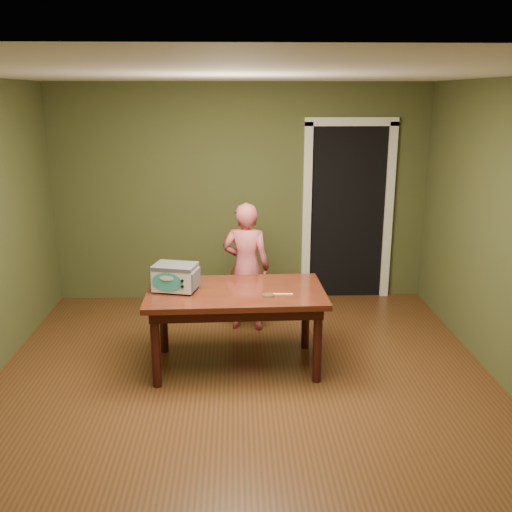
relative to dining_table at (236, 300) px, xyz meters
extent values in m
plane|color=brown|center=(0.07, -0.58, -0.65)|extent=(5.00, 5.00, 0.00)
cube|color=#404926|center=(0.07, 1.92, 0.65)|extent=(4.50, 0.02, 2.60)
cube|color=#404926|center=(0.07, -3.08, 0.65)|extent=(4.50, 0.02, 2.60)
cube|color=white|center=(0.07, -0.58, 1.95)|extent=(4.50, 5.00, 0.02)
cube|color=black|center=(1.37, 2.22, 0.40)|extent=(0.90, 0.60, 2.10)
cube|color=black|center=(1.37, 1.90, 0.40)|extent=(0.90, 0.02, 2.10)
cube|color=white|center=(0.87, 1.89, 0.40)|extent=(0.10, 0.06, 2.20)
cube|color=white|center=(1.87, 1.89, 0.40)|extent=(0.10, 0.06, 2.20)
cube|color=white|center=(1.37, 1.89, 1.50)|extent=(1.10, 0.06, 0.10)
cube|color=#3D170D|center=(0.00, 0.00, 0.07)|extent=(1.62, 0.94, 0.05)
cube|color=black|center=(0.00, 0.00, 0.00)|extent=(1.50, 0.82, 0.10)
cylinder|color=black|center=(-0.69, -0.37, -0.30)|extent=(0.08, 0.08, 0.70)
cylinder|color=black|center=(-0.71, 0.33, -0.30)|extent=(0.08, 0.08, 0.70)
cylinder|color=black|center=(0.71, -0.33, -0.30)|extent=(0.08, 0.08, 0.70)
cylinder|color=black|center=(0.69, 0.37, -0.30)|extent=(0.08, 0.08, 0.70)
cylinder|color=#4C4F54|center=(-0.71, -0.05, 0.11)|extent=(0.03, 0.03, 0.02)
cylinder|color=#4C4F54|center=(-0.66, 0.14, 0.11)|extent=(0.03, 0.03, 0.02)
cylinder|color=#4C4F54|center=(-0.41, -0.12, 0.11)|extent=(0.03, 0.03, 0.02)
cylinder|color=#4C4F54|center=(-0.37, 0.07, 0.11)|extent=(0.03, 0.03, 0.02)
cube|color=silver|center=(-0.54, 0.01, 0.22)|extent=(0.42, 0.34, 0.21)
cube|color=#4C4F54|center=(-0.54, 0.01, 0.33)|extent=(0.42, 0.34, 0.03)
cube|color=#4C4F54|center=(-0.72, 0.05, 0.22)|extent=(0.07, 0.23, 0.16)
cube|color=#4C4F54|center=(-0.35, -0.04, 0.22)|extent=(0.07, 0.23, 0.16)
ellipsoid|color=teal|center=(-0.60, -0.12, 0.22)|extent=(0.27, 0.07, 0.17)
cylinder|color=black|center=(-0.46, -0.15, 0.24)|extent=(0.03, 0.02, 0.03)
cylinder|color=black|center=(-0.46, -0.15, 0.19)|extent=(0.02, 0.02, 0.02)
cylinder|color=silver|center=(0.29, -0.19, 0.11)|extent=(0.10, 0.10, 0.02)
cylinder|color=#4F311A|center=(0.29, -0.19, 0.12)|extent=(0.09, 0.09, 0.01)
cube|color=#F8EC6B|center=(0.41, -0.14, 0.10)|extent=(0.18, 0.03, 0.01)
imported|color=#C04F59|center=(0.11, 0.90, 0.04)|extent=(0.56, 0.42, 1.39)
camera|label=1|loc=(0.01, -4.88, 1.80)|focal=40.00mm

